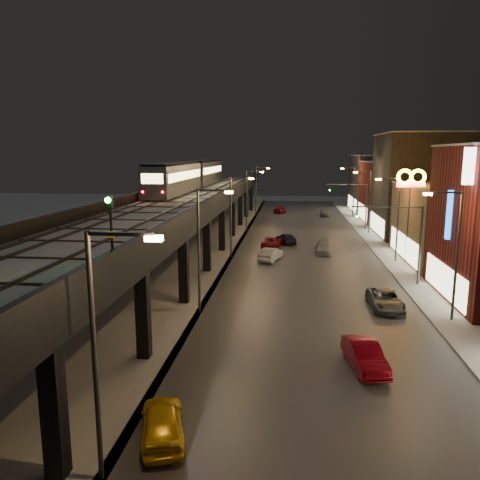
{
  "coord_description": "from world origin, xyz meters",
  "views": [
    {
      "loc": [
        5.8,
        -19.17,
        11.43
      ],
      "look_at": [
        2.02,
        15.3,
        5.0
      ],
      "focal_mm": 35.0,
      "sensor_mm": 36.0,
      "label": 1
    }
  ],
  "objects": [
    {
      "name": "sidewalk_right",
      "position": [
        17.5,
        35.0,
        0.07
      ],
      "size": [
        4.0,
        120.0,
        0.14
      ],
      "primitive_type": "cube",
      "color": "#9FA1A8",
      "rests_on": "ground"
    },
    {
      "name": "subway_train",
      "position": [
        -8.5,
        47.11,
        8.47
      ],
      "size": [
        3.11,
        38.3,
        3.72
      ],
      "color": "gray",
      "rests_on": "viaduct_trackbed"
    },
    {
      "name": "building_e",
      "position": [
        23.99,
        62.0,
        5.08
      ],
      "size": [
        12.2,
        12.2,
        10.16
      ],
      "color": "maroon",
      "rests_on": "ground"
    },
    {
      "name": "car_near_white",
      "position": [
        3.73,
        30.05,
        0.71
      ],
      "size": [
        2.63,
        4.53,
        1.41
      ],
      "primitive_type": "imported",
      "rotation": [
        0.0,
        0.0,
        2.86
      ],
      "color": "silver",
      "rests_on": "ground"
    },
    {
      "name": "building_f",
      "position": [
        23.99,
        76.0,
        5.58
      ],
      "size": [
        12.2,
        16.2,
        11.16
      ],
      "color": "#2E2E31",
      "rests_on": "ground"
    },
    {
      "name": "car_onc_silver",
      "position": [
        9.89,
        4.92,
        0.72
      ],
      "size": [
        2.19,
        4.55,
        1.44
      ],
      "primitive_type": "imported",
      "rotation": [
        0.0,
        0.0,
        0.16
      ],
      "color": "maroon",
      "rests_on": "ground"
    },
    {
      "name": "under_viaduct_pavement",
      "position": [
        -6.0,
        35.0,
        0.03
      ],
      "size": [
        11.0,
        120.0,
        0.06
      ],
      "primitive_type": "cube",
      "color": "#9FA1A8",
      "rests_on": "ground"
    },
    {
      "name": "car_onc_white",
      "position": [
        9.67,
        34.67,
        0.65
      ],
      "size": [
        1.88,
        4.49,
        1.3
      ],
      "primitive_type": "imported",
      "rotation": [
        0.0,
        0.0,
        -0.02
      ],
      "color": "#9699A2",
      "rests_on": "ground"
    },
    {
      "name": "car_taxi",
      "position": [
        0.81,
        -2.42,
        0.71
      ],
      "size": [
        2.78,
        4.5,
        1.43
      ],
      "primitive_type": "imported",
      "rotation": [
        0.0,
        0.0,
        3.42
      ],
      "color": "gold",
      "rests_on": "ground"
    },
    {
      "name": "streetlight_right_1",
      "position": [
        16.73,
        13.0,
        5.24
      ],
      "size": [
        2.56,
        0.28,
        9.0
      ],
      "color": "#38383A",
      "rests_on": "ground"
    },
    {
      "name": "sign_mcdonalds",
      "position": [
        18.0,
        30.65,
        8.01
      ],
      "size": [
        2.94,
        0.5,
        9.88
      ],
      "color": "#38383A",
      "rests_on": "ground"
    },
    {
      "name": "streetlight_left_3",
      "position": [
        -0.43,
        49.0,
        5.24
      ],
      "size": [
        2.57,
        0.28,
        9.0
      ],
      "color": "#38383A",
      "rests_on": "ground"
    },
    {
      "name": "traffic_light_rig_a",
      "position": [
        15.84,
        22.0,
        4.5
      ],
      "size": [
        6.1,
        0.34,
        7.0
      ],
      "color": "#38383A",
      "rests_on": "ground"
    },
    {
      "name": "building_c",
      "position": [
        23.99,
        32.0,
        4.08
      ],
      "size": [
        12.2,
        15.2,
        8.16
      ],
      "color": "brown",
      "rests_on": "ground"
    },
    {
      "name": "streetlight_left_0",
      "position": [
        -0.43,
        -5.0,
        5.24
      ],
      "size": [
        2.57,
        0.28,
        9.0
      ],
      "color": "#38383A",
      "rests_on": "ground"
    },
    {
      "name": "car_mid_silver",
      "position": [
        3.53,
        37.51,
        0.64
      ],
      "size": [
        2.56,
        4.81,
        1.29
      ],
      "primitive_type": "imported",
      "rotation": [
        0.0,
        0.0,
        3.05
      ],
      "color": "maroon",
      "rests_on": "ground"
    },
    {
      "name": "viaduct_parapet_streetside",
      "position": [
        -1.65,
        32.0,
        6.85
      ],
      "size": [
        0.3,
        100.0,
        1.1
      ],
      "primitive_type": "cube",
      "color": "black",
      "rests_on": "elevated_viaduct"
    },
    {
      "name": "viaduct_trackbed",
      "position": [
        -6.01,
        31.97,
        6.39
      ],
      "size": [
        8.4,
        100.0,
        0.32
      ],
      "color": "#B2B7C1",
      "rests_on": "elevated_viaduct"
    },
    {
      "name": "car_onc_red",
      "position": [
        12.04,
        67.78,
        0.76
      ],
      "size": [
        1.95,
        4.51,
        1.52
      ],
      "primitive_type": "imported",
      "rotation": [
        0.0,
        0.0,
        -0.04
      ],
      "color": "slate",
      "rests_on": "ground"
    },
    {
      "name": "elevated_viaduct",
      "position": [
        -6.0,
        31.84,
        5.62
      ],
      "size": [
        9.0,
        100.0,
        6.3
      ],
      "color": "black",
      "rests_on": "ground"
    },
    {
      "name": "car_far_white",
      "position": [
        3.71,
        71.41,
        0.7
      ],
      "size": [
        2.82,
        4.45,
        1.41
      ],
      "primitive_type": "imported",
      "rotation": [
        0.0,
        0.0,
        2.84
      ],
      "color": "maroon",
      "rests_on": "ground"
    },
    {
      "name": "car_mid_dark",
      "position": [
        5.27,
        40.22,
        0.63
      ],
      "size": [
        3.05,
        4.68,
        1.26
      ],
      "primitive_type": "imported",
      "rotation": [
        0.0,
        0.0,
        3.47
      ],
      "color": "black",
      "rests_on": "ground"
    },
    {
      "name": "sign_carwash",
      "position": [
        18.5,
        17.97,
        6.15
      ],
      "size": [
        1.68,
        0.35,
        8.7
      ],
      "color": "#38383A",
      "rests_on": "ground"
    },
    {
      "name": "streetlight_right_4",
      "position": [
        16.73,
        67.0,
        5.24
      ],
      "size": [
        2.56,
        0.28,
        9.0
      ],
      "color": "#38383A",
      "rests_on": "ground"
    },
    {
      "name": "rail_signal",
      "position": [
        -2.1,
        0.44,
        8.74
      ],
      "size": [
        0.35,
        0.43,
        2.99
      ],
      "color": "black",
      "rests_on": "viaduct_trackbed"
    },
    {
      "name": "streetlight_right_3",
      "position": [
        16.73,
        49.0,
        5.24
      ],
      "size": [
        2.56,
        0.28,
        9.0
      ],
      "color": "#38383A",
      "rests_on": "ground"
    },
    {
      "name": "streetlight_right_2",
      "position": [
        16.73,
        31.0,
        5.24
      ],
      "size": [
        2.56,
        0.28,
        9.0
      ],
      "color": "#38383A",
      "rests_on": "ground"
    },
    {
      "name": "viaduct_parapet_far",
      "position": [
        -10.35,
        32.0,
        6.85
      ],
      "size": [
        0.3,
        100.0,
        1.1
      ],
      "primitive_type": "cube",
      "color": "black",
      "rests_on": "elevated_viaduct"
    },
    {
      "name": "ground",
      "position": [
        0.0,
        0.0,
        0.0
      ],
      "size": [
        220.0,
        220.0,
        0.0
      ],
      "primitive_type": "plane",
      "color": "silver"
    },
    {
      "name": "sign_citgo",
      "position": [
        18.5,
        14.18,
        9.15
      ],
      "size": [
        2.49,
        0.39,
        11.84
      ],
      "color": "#38383A",
      "rests_on": "ground"
    },
    {
      "name": "car_onc_dark",
      "position": [
        12.94,
        15.15,
        0.68
      ],
      "size": [
        2.35,
        4.94,
        1.36
      ],
      "primitive_type": "imported",
      "rotation": [
        0.0,
        0.0,
        0.02
      ],
      "color": "slate",
      "rests_on": "ground"
    },
    {
      "name": "building_d",
      "position": [
        23.99,
        48.0,
        7.08
      ],
      "size": [
        12.2,
        13.2,
        14.16
      ],
      "color": "#272728",
      "rests_on": "ground"
    },
    {
      "name": "streetlight_left_1",
      "position": [
        -0.43,
        13.0,
        5.24
      ],
      "size": [
        2.57,
        0.28,
        9.0
      ],
      "color": "#38383A",
      "rests_on": "ground"
    },
    {
      "name": "traffic_light_rig_b",
      "position": [
        15.84,
        52.0,
        4.5
      ],
      "size": [
        6.1,
        0.34,
        7.0
      ],
      "color": "#38383A",
      "rests_on": "ground"
    },
    {
      "name": "streetlight_left_4",
      "position": [
        -0.43,
        67.0,
        5.24
      ],
      "size": [
        2.57,
        0.28,
        9.0
      ],
      "color": "#38383A",
      "rests_on": "ground"
    },
    {
      "name": "road_surface",
      "position": [
        7.5,
        35.0,
        0.03
      ],
      "size": [
        17.0,
        120.0,
        0.06
      ],
      "primitive_type": "cube",
      "color": "#46474D",
      "rests_on": "ground"
    },
    {
      "name": "streetlight_left_2",
      "position": [
        -0.43,
        31.0,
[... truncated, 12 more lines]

